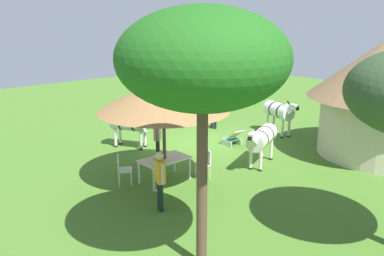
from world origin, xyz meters
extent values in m
plane|color=#447125|center=(0.00, 0.00, 0.00)|extent=(36.00, 36.00, 0.00)
cylinder|color=beige|center=(-3.95, 5.21, 1.06)|extent=(4.34, 4.34, 2.12)
cylinder|color=#4E3632|center=(3.49, 2.10, 1.12)|extent=(0.10, 0.10, 2.23)
cone|color=olive|center=(3.49, 2.10, 2.75)|extent=(3.90, 3.90, 1.03)
cube|color=silver|center=(3.49, 2.10, 0.72)|extent=(1.53, 0.90, 0.04)
cylinder|color=silver|center=(2.79, 2.46, 0.35)|extent=(0.06, 0.06, 0.70)
cylinder|color=silver|center=(4.18, 2.49, 0.35)|extent=(0.06, 0.06, 0.70)
cylinder|color=silver|center=(2.80, 1.71, 0.35)|extent=(0.06, 0.06, 0.70)
cylinder|color=silver|center=(4.19, 1.74, 0.35)|extent=(0.06, 0.06, 0.70)
cube|color=silver|center=(4.52, 1.48, 0.45)|extent=(0.59, 0.59, 0.04)
cube|color=silver|center=(4.68, 1.38, 0.68)|extent=(0.26, 0.40, 0.45)
cylinder|color=silver|center=(4.27, 1.41, 0.23)|extent=(0.04, 0.04, 0.45)
cylinder|color=silver|center=(4.46, 1.73, 0.23)|extent=(0.04, 0.04, 0.45)
cylinder|color=silver|center=(4.58, 1.22, 0.23)|extent=(0.04, 0.04, 0.45)
cylinder|color=silver|center=(4.77, 1.55, 0.23)|extent=(0.04, 0.04, 0.45)
cube|color=silver|center=(2.41, 2.64, 0.45)|extent=(0.57, 0.58, 0.04)
cube|color=silver|center=(2.24, 2.73, 0.68)|extent=(0.23, 0.41, 0.45)
cylinder|color=silver|center=(2.66, 2.73, 0.23)|extent=(0.04, 0.04, 0.45)
cylinder|color=silver|center=(2.49, 2.39, 0.23)|extent=(0.04, 0.04, 0.45)
cylinder|color=silver|center=(2.34, 2.89, 0.23)|extent=(0.04, 0.04, 0.45)
cylinder|color=silver|center=(2.17, 2.56, 0.23)|extent=(0.04, 0.04, 0.45)
cylinder|color=black|center=(4.72, 3.52, 0.41)|extent=(0.12, 0.12, 0.81)
cylinder|color=black|center=(4.77, 3.65, 0.41)|extent=(0.12, 0.12, 0.81)
cube|color=gold|center=(4.75, 3.58, 1.10)|extent=(0.34, 0.48, 0.58)
cylinder|color=beige|center=(4.66, 3.35, 1.12)|extent=(0.08, 0.08, 0.54)
cylinder|color=beige|center=(4.83, 3.82, 1.12)|extent=(0.08, 0.08, 0.54)
sphere|color=beige|center=(4.75, 3.58, 1.52)|extent=(0.22, 0.22, 0.22)
cylinder|color=black|center=(2.67, 0.59, 0.40)|extent=(0.12, 0.12, 0.81)
cylinder|color=black|center=(2.57, 0.49, 0.40)|extent=(0.12, 0.12, 0.81)
cube|color=silver|center=(2.62, 0.54, 1.10)|extent=(0.45, 0.46, 0.57)
cylinder|color=#9D6F59|center=(2.79, 0.72, 1.11)|extent=(0.08, 0.08, 0.54)
cylinder|color=#9D6F59|center=(2.45, 0.36, 1.11)|extent=(0.08, 0.08, 0.54)
sphere|color=#9D6F59|center=(2.62, 0.54, 1.51)|extent=(0.22, 0.22, 0.22)
cylinder|color=black|center=(-1.81, -1.22, 0.44)|extent=(0.13, 0.13, 0.88)
cylinder|color=black|center=(-1.75, -1.37, 0.44)|extent=(0.13, 0.13, 0.88)
cube|color=beige|center=(-1.78, -1.29, 1.20)|extent=(0.39, 0.53, 0.63)
cylinder|color=#DEB38B|center=(-1.89, -1.05, 1.22)|extent=(0.09, 0.09, 0.59)
cylinder|color=#DEB38B|center=(-1.68, -1.54, 1.22)|extent=(0.09, 0.09, 0.59)
sphere|color=#DEB38B|center=(-1.78, -1.29, 1.65)|extent=(0.24, 0.24, 0.24)
cube|color=#3C916C|center=(-0.70, 0.81, 0.22)|extent=(0.54, 0.57, 0.03)
cube|color=silver|center=(-0.69, 1.09, 0.46)|extent=(0.54, 0.51, 0.39)
cube|color=beige|center=(-0.44, 0.86, 0.11)|extent=(0.06, 0.61, 0.22)
cube|color=beige|center=(-0.96, 0.87, 0.11)|extent=(0.06, 0.61, 0.22)
cylinder|color=silver|center=(2.48, -1.47, 1.02)|extent=(1.32, 1.57, 0.69)
cylinder|color=black|center=(2.62, -1.71, 1.02)|extent=(0.64, 0.43, 0.70)
cylinder|color=black|center=(2.35, -1.25, 1.02)|extent=(0.64, 0.43, 0.70)
cylinder|color=silver|center=(2.11, -0.86, 1.20)|extent=(0.55, 0.63, 0.51)
cube|color=silver|center=(1.97, -0.62, 1.36)|extent=(0.36, 0.44, 0.20)
cube|color=black|center=(1.87, -0.47, 1.33)|extent=(0.16, 0.16, 0.12)
cube|color=black|center=(2.11, -0.86, 1.40)|extent=(0.22, 0.33, 0.28)
cylinder|color=silver|center=(2.04, -1.10, 0.38)|extent=(0.11, 0.11, 0.76)
cylinder|color=black|center=(2.04, -1.10, 0.03)|extent=(0.13, 0.13, 0.06)
cylinder|color=silver|center=(2.36, -0.91, 0.38)|extent=(0.11, 0.11, 0.76)
cylinder|color=black|center=(2.36, -0.91, 0.03)|extent=(0.13, 0.13, 0.06)
cylinder|color=silver|center=(2.59, -2.02, 0.38)|extent=(0.11, 0.11, 0.76)
cylinder|color=black|center=(2.59, -2.02, 0.03)|extent=(0.13, 0.13, 0.06)
cylinder|color=silver|center=(2.92, -1.83, 0.38)|extent=(0.11, 0.11, 0.76)
cylinder|color=black|center=(2.92, -1.83, 0.03)|extent=(0.13, 0.13, 0.06)
cylinder|color=black|center=(2.87, -2.11, 0.92)|extent=(0.16, 0.23, 0.53)
cylinder|color=silver|center=(-3.27, 1.13, 1.04)|extent=(0.97, 1.52, 0.61)
cylinder|color=black|center=(-3.35, 0.86, 1.04)|extent=(0.63, 0.24, 0.63)
cylinder|color=black|center=(-3.21, 1.38, 1.04)|extent=(0.63, 0.24, 0.63)
cylinder|color=silver|center=(-3.09, 1.81, 1.22)|extent=(0.41, 0.58, 0.48)
cube|color=silver|center=(-3.01, 2.08, 1.38)|extent=(0.28, 0.43, 0.20)
cube|color=black|center=(-2.96, 2.25, 1.35)|extent=(0.15, 0.15, 0.12)
cube|color=black|center=(-3.09, 1.81, 1.42)|extent=(0.14, 0.36, 0.28)
cylinder|color=silver|center=(-3.29, 1.69, 0.41)|extent=(0.11, 0.11, 0.81)
cylinder|color=black|center=(-3.29, 1.69, 0.03)|extent=(0.13, 0.13, 0.06)
cylinder|color=silver|center=(-2.97, 1.60, 0.41)|extent=(0.11, 0.11, 0.81)
cylinder|color=black|center=(-2.97, 1.60, 0.03)|extent=(0.13, 0.13, 0.06)
cylinder|color=silver|center=(-3.58, 0.66, 0.41)|extent=(0.11, 0.11, 0.81)
cylinder|color=black|center=(-3.58, 0.66, 0.03)|extent=(0.13, 0.13, 0.06)
cylinder|color=silver|center=(-3.25, 0.57, 0.41)|extent=(0.11, 0.11, 0.81)
cylinder|color=black|center=(-3.25, 0.57, 0.03)|extent=(0.13, 0.13, 0.06)
cylinder|color=black|center=(-3.48, 0.41, 0.94)|extent=(0.11, 0.24, 0.53)
cylinder|color=silver|center=(0.10, 3.07, 0.97)|extent=(1.71, 1.17, 0.61)
cylinder|color=black|center=(-0.20, 2.94, 0.97)|extent=(0.31, 0.60, 0.62)
cylinder|color=black|center=(0.36, 3.18, 0.97)|extent=(0.31, 0.60, 0.62)
cylinder|color=silver|center=(0.83, 3.37, 1.15)|extent=(0.59, 0.45, 0.48)
cube|color=silver|center=(1.09, 3.48, 1.31)|extent=(0.44, 0.32, 0.20)
cube|color=black|center=(1.26, 3.55, 1.28)|extent=(0.16, 0.16, 0.12)
cube|color=black|center=(0.83, 3.37, 1.35)|extent=(0.35, 0.18, 0.28)
cylinder|color=silver|center=(0.59, 3.45, 0.37)|extent=(0.11, 0.11, 0.74)
cylinder|color=black|center=(0.59, 3.45, 0.03)|extent=(0.13, 0.13, 0.06)
cylinder|color=silver|center=(0.72, 3.15, 0.37)|extent=(0.11, 0.11, 0.74)
cylinder|color=black|center=(0.72, 3.15, 0.03)|extent=(0.13, 0.13, 0.06)
cylinder|color=silver|center=(-0.53, 2.99, 0.37)|extent=(0.11, 0.11, 0.74)
cylinder|color=black|center=(-0.53, 2.99, 0.03)|extent=(0.13, 0.13, 0.06)
cylinder|color=silver|center=(-0.40, 2.68, 0.37)|extent=(0.11, 0.11, 0.74)
cylinder|color=black|center=(-0.40, 2.68, 0.03)|extent=(0.13, 0.13, 0.06)
cylinder|color=black|center=(-0.69, 2.74, 0.87)|extent=(0.24, 0.14, 0.53)
cylinder|color=brown|center=(5.55, 6.09, 1.67)|extent=(0.21, 0.21, 3.35)
ellipsoid|color=#1D5C18|center=(5.55, 6.09, 4.22)|extent=(3.16, 3.16, 1.90)
camera|label=1|loc=(10.47, 11.55, 5.00)|focal=38.27mm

